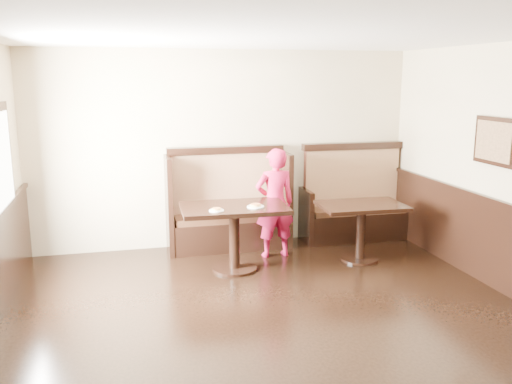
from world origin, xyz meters
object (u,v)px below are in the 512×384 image
object	(u,v)px
booth_neighbor	(354,207)
table_main	(234,221)
booth_main	(228,212)
child	(275,203)
table_neighbor	(361,218)

from	to	relation	value
booth_neighbor	table_main	bearing A→B (deg)	-155.02
booth_main	child	xyz separation A→B (m)	(0.54, -0.55, 0.22)
table_main	table_neighbor	xyz separation A→B (m)	(1.72, -0.03, -0.07)
booth_neighbor	child	bearing A→B (deg)	-158.72
table_main	child	size ratio (longest dim) A/B	0.90
booth_main	table_main	xyz separation A→B (m)	(-0.11, -0.96, 0.12)
table_main	table_neighbor	bearing A→B (deg)	0.83
table_neighbor	table_main	bearing A→B (deg)	-178.78
booth_main	table_main	size ratio (longest dim) A/B	1.31
table_neighbor	child	size ratio (longest dim) A/B	0.76
table_neighbor	booth_main	bearing A→B (deg)	150.63
booth_neighbor	table_neighbor	size ratio (longest dim) A/B	1.45
table_main	table_neighbor	size ratio (longest dim) A/B	1.18
table_main	child	xyz separation A→B (m)	(0.65, 0.41, 0.10)
booth_neighbor	booth_main	bearing A→B (deg)	179.95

